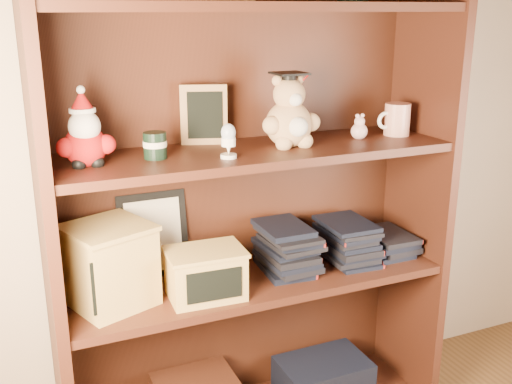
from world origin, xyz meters
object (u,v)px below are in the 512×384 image
Objects in this scene: teacher_mug at (396,119)px; bookcase at (249,201)px; grad_teddy_bear at (290,118)px; treats_box at (110,265)px.

bookcase is at bearing 174.04° from teacher_mug.
grad_teddy_bear reaches higher than teacher_mug.
bookcase is 0.28m from grad_teddy_bear.
teacher_mug reaches higher than treats_box.
grad_teddy_bear is at bearing -28.40° from bookcase.
bookcase is 5.93× the size of treats_box.
teacher_mug is (0.48, -0.05, 0.22)m from bookcase.
teacher_mug is at bearing -5.96° from bookcase.
teacher_mug is at bearing 1.00° from grad_teddy_bear.
bookcase is at bearing 6.81° from treats_box.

